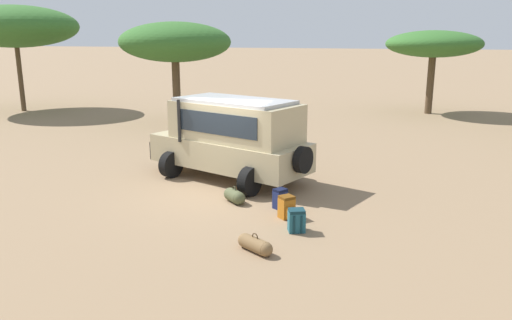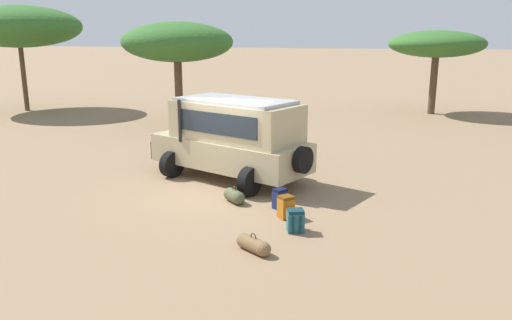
# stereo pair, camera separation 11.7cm
# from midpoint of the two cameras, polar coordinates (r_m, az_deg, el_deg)

# --- Properties ---
(ground_plane) EXTENTS (320.00, 320.00, 0.00)m
(ground_plane) POSITION_cam_midpoint_polar(r_m,az_deg,el_deg) (14.04, -4.30, -3.54)
(ground_plane) COLOR #8C7051
(safari_vehicle) EXTENTS (5.44, 3.67, 2.44)m
(safari_vehicle) POSITION_cam_midpoint_polar(r_m,az_deg,el_deg) (14.86, -2.48, 2.63)
(safari_vehicle) COLOR tan
(safari_vehicle) RESTS_ON ground_plane
(backpack_beside_front_wheel) EXTENTS (0.45, 0.46, 0.52)m
(backpack_beside_front_wheel) POSITION_cam_midpoint_polar(r_m,az_deg,el_deg) (11.15, 4.83, -6.92)
(backpack_beside_front_wheel) COLOR #235B6B
(backpack_beside_front_wheel) RESTS_ON ground_plane
(backpack_cluster_center) EXTENTS (0.42, 0.41, 0.51)m
(backpack_cluster_center) POSITION_cam_midpoint_polar(r_m,az_deg,el_deg) (12.56, 3.03, -4.47)
(backpack_cluster_center) COLOR navy
(backpack_cluster_center) RESTS_ON ground_plane
(backpack_near_rear_wheel) EXTENTS (0.46, 0.46, 0.55)m
(backpack_near_rear_wheel) POSITION_cam_midpoint_polar(r_m,az_deg,el_deg) (11.91, 3.75, -5.43)
(backpack_near_rear_wheel) COLOR #B26619
(backpack_near_rear_wheel) RESTS_ON ground_plane
(duffel_bag_low_black_case) EXTENTS (0.68, 0.62, 0.44)m
(duffel_bag_low_black_case) POSITION_cam_midpoint_polar(r_m,az_deg,el_deg) (13.03, -2.25, -4.13)
(duffel_bag_low_black_case) COLOR #4C5133
(duffel_bag_low_black_case) RESTS_ON ground_plane
(duffel_bag_soft_canvas) EXTENTS (0.83, 0.59, 0.40)m
(duffel_bag_soft_canvas) POSITION_cam_midpoint_polar(r_m,az_deg,el_deg) (10.16, 0.03, -9.64)
(duffel_bag_soft_canvas) COLOR brown
(duffel_bag_soft_canvas) RESTS_ON ground_plane
(acacia_tree_far_left) EXTENTS (7.07, 6.49, 5.88)m
(acacia_tree_far_left) POSITION_cam_midpoint_polar(r_m,az_deg,el_deg) (31.67, -25.44, 13.61)
(acacia_tree_far_left) COLOR brown
(acacia_tree_far_left) RESTS_ON ground_plane
(acacia_tree_left_mid) EXTENTS (5.47, 4.75, 4.88)m
(acacia_tree_left_mid) POSITION_cam_midpoint_polar(r_m,az_deg,el_deg) (24.78, -8.88, 13.14)
(acacia_tree_left_mid) COLOR brown
(acacia_tree_left_mid) RESTS_ON ground_plane
(acacia_tree_centre_back) EXTENTS (5.10, 4.76, 4.51)m
(acacia_tree_centre_back) POSITION_cam_midpoint_polar(r_m,az_deg,el_deg) (29.29, 20.05, 12.30)
(acacia_tree_centre_back) COLOR brown
(acacia_tree_centre_back) RESTS_ON ground_plane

